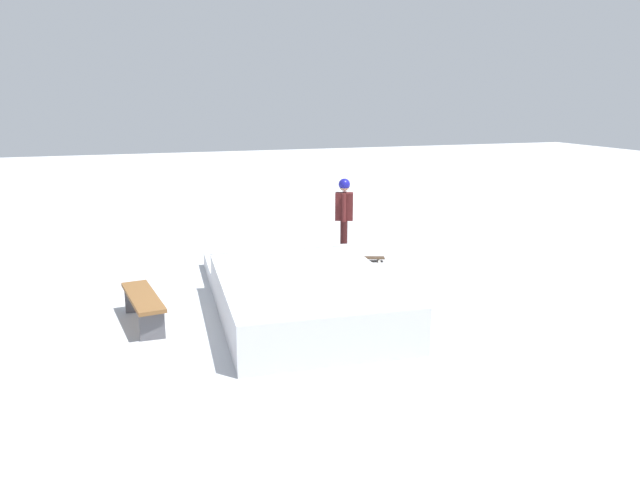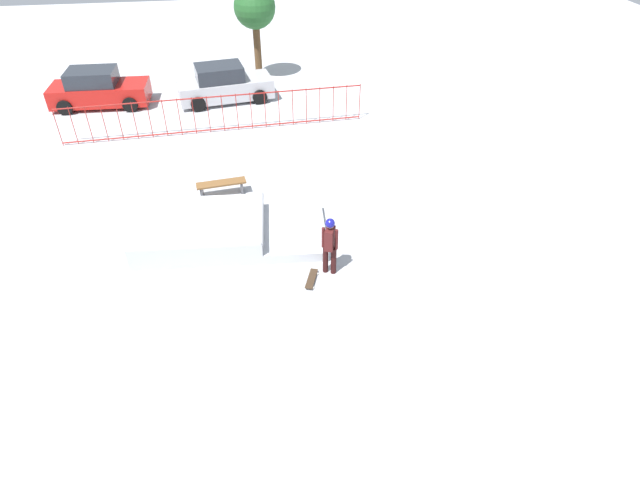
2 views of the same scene
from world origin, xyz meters
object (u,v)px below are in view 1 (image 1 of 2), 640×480
(skater, at_px, (344,212))
(park_bench, at_px, (143,303))
(skate_ramp, at_px, (298,292))
(skateboard, at_px, (366,258))

(skater, bearing_deg, park_bench, 55.99)
(skate_ramp, distance_m, skateboard, 3.32)
(skate_ramp, distance_m, park_bench, 2.45)
(skate_ramp, bearing_deg, skater, -29.22)
(skater, bearing_deg, skate_ramp, 79.94)
(skateboard, bearing_deg, skate_ramp, 66.75)
(skater, relative_size, park_bench, 1.05)
(skate_ramp, height_order, skateboard, skate_ramp)
(skate_ramp, bearing_deg, skateboard, -38.61)
(park_bench, bearing_deg, skate_ramp, -92.69)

